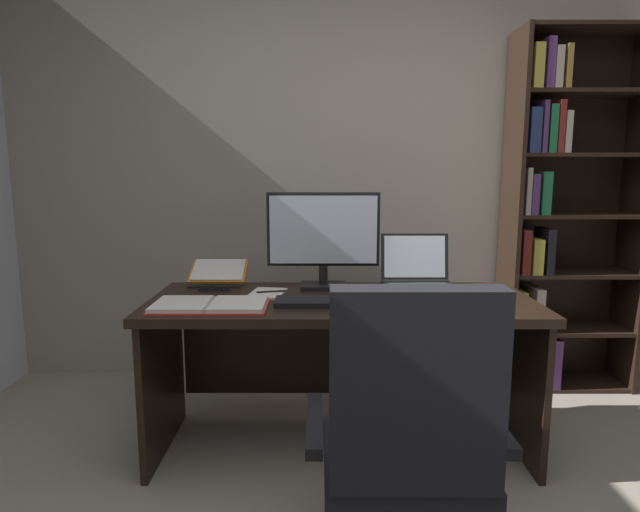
{
  "coord_description": "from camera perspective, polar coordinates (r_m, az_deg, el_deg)",
  "views": [
    {
      "loc": [
        -0.34,
        -1.19,
        1.3
      ],
      "look_at": [
        -0.34,
        1.1,
        0.93
      ],
      "focal_mm": 29.78,
      "sensor_mm": 36.0,
      "label": 1
    }
  ],
  "objects": [
    {
      "name": "wall_back",
      "position": [
        3.36,
        5.94,
        8.82
      ],
      "size": [
        5.09,
        0.12,
        2.56
      ],
      "primitive_type": "cube",
      "color": "#A89E8E",
      "rests_on": "ground"
    },
    {
      "name": "desk",
      "position": [
        2.54,
        2.22,
        -8.45
      ],
      "size": [
        1.73,
        0.69,
        0.73
      ],
      "color": "black",
      "rests_on": "ground"
    },
    {
      "name": "bookshelf",
      "position": [
        3.42,
        24.14,
        3.78
      ],
      "size": [
        0.75,
        0.32,
        2.08
      ],
      "color": "black",
      "rests_on": "ground"
    },
    {
      "name": "office_chair",
      "position": [
        1.74,
        9.33,
        -21.24
      ],
      "size": [
        0.61,
        0.6,
        0.99
      ],
      "rotation": [
        0.0,
        0.0,
        0.0
      ],
      "color": "black",
      "rests_on": "ground"
    },
    {
      "name": "monitor",
      "position": [
        2.58,
        0.36,
        1.86
      ],
      "size": [
        0.55,
        0.16,
        0.47
      ],
      "color": "black",
      "rests_on": "desk"
    },
    {
      "name": "laptop",
      "position": [
        2.66,
        10.46,
        -2.2
      ],
      "size": [
        0.34,
        0.3,
        0.26
      ],
      "color": "black",
      "rests_on": "desk"
    },
    {
      "name": "keyboard",
      "position": [
        2.3,
        0.41,
        -4.96
      ],
      "size": [
        0.42,
        0.15,
        0.02
      ],
      "primitive_type": "cube",
      "color": "black",
      "rests_on": "desk"
    },
    {
      "name": "computer_mouse",
      "position": [
        2.31,
        7.88,
        -4.72
      ],
      "size": [
        0.06,
        0.1,
        0.04
      ],
      "primitive_type": "ellipsoid",
      "color": "black",
      "rests_on": "desk"
    },
    {
      "name": "reading_stand_with_book",
      "position": [
        2.71,
        -10.9,
        -1.9
      ],
      "size": [
        0.28,
        0.25,
        0.12
      ],
      "color": "black",
      "rests_on": "desk"
    },
    {
      "name": "open_binder",
      "position": [
        2.29,
        -11.73,
        -5.16
      ],
      "size": [
        0.48,
        0.26,
        0.02
      ],
      "rotation": [
        0.0,
        0.0,
        0.0
      ],
      "color": "#DB422D",
      "rests_on": "desk"
    },
    {
      "name": "notepad",
      "position": [
        2.5,
        -5.68,
        -4.01
      ],
      "size": [
        0.18,
        0.23,
        0.01
      ],
      "primitive_type": "cube",
      "rotation": [
        0.0,
        0.0,
        -0.16
      ],
      "color": "white",
      "rests_on": "desk"
    },
    {
      "name": "pen",
      "position": [
        2.49,
        -5.23,
        -3.81
      ],
      "size": [
        0.14,
        0.04,
        0.01
      ],
      "primitive_type": "cylinder",
      "rotation": [
        0.0,
        1.57,
        0.24
      ],
      "color": "black",
      "rests_on": "notepad"
    }
  ]
}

